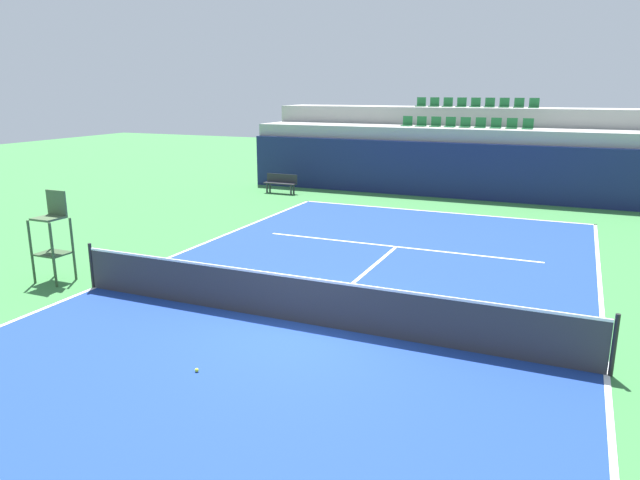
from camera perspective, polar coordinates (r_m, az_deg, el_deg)
ground_plane at (r=11.86m, az=-1.45°, el=-8.11°), size 80.00×80.00×0.00m
court_surface at (r=11.86m, az=-1.45°, el=-8.09°), size 11.00×24.00×0.01m
baseline_far at (r=22.81m, az=11.34°, el=2.69°), size 11.00×0.10×0.00m
sideline_left at (r=14.87m, az=-20.92°, el=-4.31°), size 0.10×24.00×0.00m
sideline_right at (r=10.94m, az=26.01°, el=-11.64°), size 0.10×24.00×0.00m
service_line_far at (r=17.57m, az=7.40°, el=-0.65°), size 8.26×0.10×0.00m
centre_service_line at (r=14.64m, az=3.85°, el=-3.64°), size 0.10×6.40×0.00m
back_wall at (r=25.76m, az=13.05°, el=6.55°), size 19.15×0.30×2.35m
stands_tier_lower at (r=27.04m, az=13.63°, el=7.46°), size 19.15×2.40×2.90m
stands_tier_upper at (r=29.36m, az=14.53°, el=8.72°), size 19.15×2.40×3.70m
seating_row_lower at (r=27.00m, az=13.86°, el=10.80°), size 5.66×0.44×0.44m
seating_row_upper at (r=29.33m, az=14.80°, el=12.57°), size 5.66×0.44×0.44m
tennis_net at (r=11.68m, az=-1.47°, el=-5.81°), size 11.08×0.08×1.07m
umpire_chair at (r=15.48m, az=-24.48°, el=0.57°), size 0.76×0.66×2.20m
player_bench at (r=26.48m, az=-3.81°, el=5.63°), size 1.50×0.40×0.85m
tennis_ball_0 at (r=10.16m, az=-11.85°, el=-12.22°), size 0.07×0.07×0.07m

